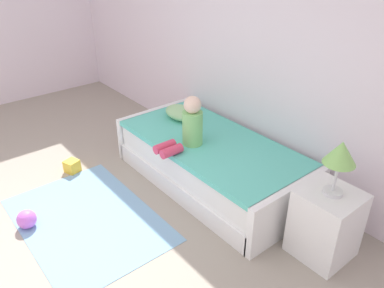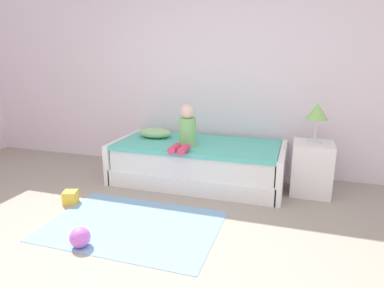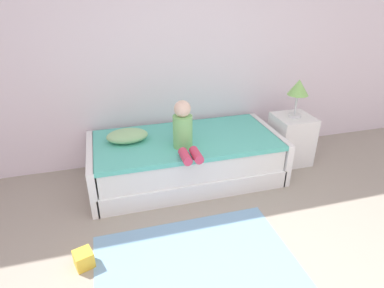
% 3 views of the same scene
% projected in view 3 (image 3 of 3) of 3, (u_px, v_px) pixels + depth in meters
% --- Properties ---
extents(wall_rear, '(7.20, 0.10, 2.90)m').
position_uv_depth(wall_rear, '(165.00, 41.00, 3.64)').
color(wall_rear, white).
rests_on(wall_rear, ground).
extents(bed, '(2.11, 1.00, 0.50)m').
position_uv_depth(bed, '(186.00, 159.00, 3.68)').
color(bed, white).
rests_on(bed, ground).
extents(nightstand, '(0.44, 0.44, 0.60)m').
position_uv_depth(nightstand, '(291.00, 139.00, 4.01)').
color(nightstand, white).
rests_on(nightstand, ground).
extents(table_lamp, '(0.24, 0.24, 0.45)m').
position_uv_depth(table_lamp, '(298.00, 89.00, 3.73)').
color(table_lamp, silver).
rests_on(table_lamp, nightstand).
extents(child_figure, '(0.20, 0.51, 0.50)m').
position_uv_depth(child_figure, '(184.00, 130.00, 3.26)').
color(child_figure, '#7FC672').
rests_on(child_figure, bed).
extents(pillow, '(0.44, 0.30, 0.13)m').
position_uv_depth(pillow, '(127.00, 136.00, 3.47)').
color(pillow, '#99CC8C').
rests_on(pillow, bed).
extents(area_rug, '(1.60, 1.10, 0.01)m').
position_uv_depth(area_rug, '(197.00, 265.00, 2.61)').
color(area_rug, '#7AA8CC').
rests_on(area_rug, ground).
extents(toy_block, '(0.17, 0.17, 0.14)m').
position_uv_depth(toy_block, '(84.00, 259.00, 2.58)').
color(toy_block, yellow).
rests_on(toy_block, ground).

